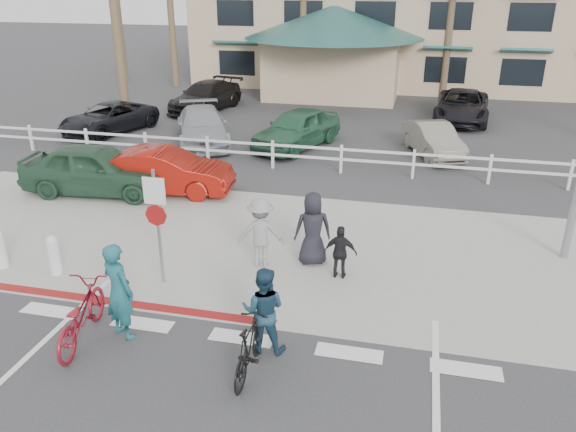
% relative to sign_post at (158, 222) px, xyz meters
% --- Properties ---
extents(ground, '(140.00, 140.00, 0.00)m').
position_rel_sign_post_xyz_m(ground, '(2.30, -2.20, -1.45)').
color(ground, '#333335').
extents(sidewalk_plaza, '(22.00, 7.00, 0.01)m').
position_rel_sign_post_xyz_m(sidewalk_plaza, '(2.30, 2.30, -1.44)').
color(sidewalk_plaza, gray).
rests_on(sidewalk_plaza, ground).
extents(cross_street, '(40.00, 5.00, 0.01)m').
position_rel_sign_post_xyz_m(cross_street, '(2.30, 6.30, -1.45)').
color(cross_street, '#333335').
rests_on(cross_street, ground).
extents(parking_lot, '(50.00, 16.00, 0.01)m').
position_rel_sign_post_xyz_m(parking_lot, '(2.30, 15.80, -1.45)').
color(parking_lot, '#333335').
rests_on(parking_lot, ground).
extents(curb_red, '(7.00, 0.25, 0.02)m').
position_rel_sign_post_xyz_m(curb_red, '(-0.70, -1.00, -1.44)').
color(curb_red, maroon).
rests_on(curb_red, ground).
extents(rail_fence, '(29.40, 0.16, 1.00)m').
position_rel_sign_post_xyz_m(rail_fence, '(2.80, 8.30, -0.95)').
color(rail_fence, silver).
rests_on(rail_fence, ground).
extents(sign_post, '(0.50, 0.10, 2.90)m').
position_rel_sign_post_xyz_m(sign_post, '(0.00, 0.00, 0.00)').
color(sign_post, gray).
rests_on(sign_post, ground).
extents(bollard_0, '(0.26, 0.26, 0.95)m').
position_rel_sign_post_xyz_m(bollard_0, '(-2.50, -0.20, -0.97)').
color(bollard_0, silver).
rests_on(bollard_0, ground).
extents(bollard_1, '(0.26, 0.26, 0.95)m').
position_rel_sign_post_xyz_m(bollard_1, '(-3.90, -0.20, -0.97)').
color(bollard_1, silver).
rests_on(bollard_1, ground).
extents(bike_red, '(1.05, 2.12, 1.07)m').
position_rel_sign_post_xyz_m(bike_red, '(-0.52, -2.30, -0.92)').
color(bike_red, maroon).
rests_on(bike_red, ground).
extents(rider_red, '(0.81, 0.70, 1.89)m').
position_rel_sign_post_xyz_m(rider_red, '(0.13, -2.00, -0.51)').
color(rider_red, '#1B5760').
rests_on(rider_red, ground).
extents(bike_black, '(0.47, 1.65, 0.99)m').
position_rel_sign_post_xyz_m(bike_black, '(2.73, -2.49, -0.96)').
color(bike_black, black).
rests_on(bike_black, ground).
extents(rider_black, '(0.83, 0.67, 1.63)m').
position_rel_sign_post_xyz_m(rider_black, '(2.79, -1.80, -0.64)').
color(rider_black, '#1C3B51').
rests_on(rider_black, ground).
extents(pedestrian_a, '(1.17, 0.82, 1.65)m').
position_rel_sign_post_xyz_m(pedestrian_a, '(1.87, 1.27, -0.62)').
color(pedestrian_a, gray).
rests_on(pedestrian_a, ground).
extents(pedestrian_child, '(0.73, 0.30, 1.24)m').
position_rel_sign_post_xyz_m(pedestrian_child, '(3.73, 1.11, -0.83)').
color(pedestrian_child, black).
rests_on(pedestrian_child, ground).
extents(pedestrian_b, '(0.98, 0.80, 1.74)m').
position_rel_sign_post_xyz_m(pedestrian_b, '(3.00, 1.65, -0.58)').
color(pedestrian_b, black).
rests_on(pedestrian_b, ground).
extents(car_white_sedan, '(4.32, 1.88, 1.38)m').
position_rel_sign_post_xyz_m(car_white_sedan, '(-2.33, 5.22, -0.76)').
color(car_white_sedan, maroon).
rests_on(car_white_sedan, ground).
extents(car_red_compact, '(4.69, 2.21, 1.55)m').
position_rel_sign_post_xyz_m(car_red_compact, '(-4.32, 4.71, -0.67)').
color(car_red_compact, '#284B34').
rests_on(car_red_compact, ground).
extents(lot_car_0, '(3.35, 4.88, 1.24)m').
position_rel_sign_post_xyz_m(lot_car_0, '(-7.82, 11.51, -0.83)').
color(lot_car_0, black).
rests_on(lot_car_0, ground).
extents(lot_car_1, '(3.73, 5.11, 1.37)m').
position_rel_sign_post_xyz_m(lot_car_1, '(-3.28, 10.84, -0.76)').
color(lot_car_1, '#979BA2').
rests_on(lot_car_1, ground).
extents(lot_car_2, '(3.23, 4.78, 1.51)m').
position_rel_sign_post_xyz_m(lot_car_2, '(0.55, 11.09, -0.69)').
color(lot_car_2, '#295B3F').
rests_on(lot_car_2, ground).
extents(lot_car_3, '(2.51, 3.89, 1.21)m').
position_rel_sign_post_xyz_m(lot_car_3, '(5.74, 11.22, -0.85)').
color(lot_car_3, gray).
rests_on(lot_car_3, ground).
extents(lot_car_4, '(2.88, 5.13, 1.40)m').
position_rel_sign_post_xyz_m(lot_car_4, '(-5.35, 16.58, -0.75)').
color(lot_car_4, black).
rests_on(lot_car_4, ground).
extents(lot_car_5, '(2.72, 5.22, 1.40)m').
position_rel_sign_post_xyz_m(lot_car_5, '(7.02, 17.14, -0.75)').
color(lot_car_5, black).
rests_on(lot_car_5, ground).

